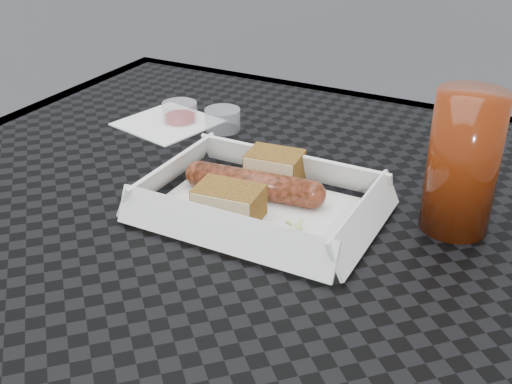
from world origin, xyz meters
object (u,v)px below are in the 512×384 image
at_px(food_tray, 260,211).
at_px(drink_glass, 463,163).
at_px(bratwurst, 254,184).
at_px(patio_table, 219,244).

relative_size(food_tray, drink_glass, 1.49).
bearing_deg(drink_glass, food_tray, -160.68).
distance_m(food_tray, bratwurst, 0.04).
height_order(patio_table, bratwurst, bratwurst).
height_order(bratwurst, drink_glass, drink_glass).
bearing_deg(patio_table, bratwurst, -3.39).
distance_m(patio_table, bratwurst, 0.11).
bearing_deg(patio_table, drink_glass, 8.99).
distance_m(food_tray, drink_glass, 0.22).
relative_size(patio_table, bratwurst, 4.82).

